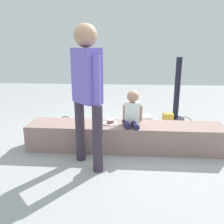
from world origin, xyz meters
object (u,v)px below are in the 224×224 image
(water_bottle_near_gift, at_px, (119,124))
(gift_bag, at_px, (168,121))
(cake_plate, at_px, (110,122))
(adult_standing, at_px, (87,85))
(water_bottle_far_side, at_px, (81,116))
(handbag_brown_canvas, at_px, (184,131))
(child_seated, at_px, (132,110))
(cake_box_white, at_px, (144,118))
(handbag_black_leather, at_px, (66,127))
(party_cup_red, at_px, (150,128))

(water_bottle_near_gift, bearing_deg, gift_bag, 6.54)
(cake_plate, bearing_deg, adult_standing, -112.69)
(gift_bag, xyz_separation_m, water_bottle_far_side, (-1.64, 0.30, -0.03))
(gift_bag, relative_size, handbag_brown_canvas, 0.82)
(adult_standing, relative_size, gift_bag, 5.35)
(child_seated, height_order, cake_box_white, child_seated)
(gift_bag, xyz_separation_m, handbag_black_leather, (-1.76, -0.40, -0.03))
(gift_bag, distance_m, cake_box_white, 0.57)
(water_bottle_far_side, distance_m, party_cup_red, 1.40)
(water_bottle_near_gift, bearing_deg, party_cup_red, -8.97)
(water_bottle_near_gift, height_order, handbag_brown_canvas, handbag_brown_canvas)
(water_bottle_far_side, distance_m, handbag_brown_canvas, 1.99)
(adult_standing, xyz_separation_m, water_bottle_near_gift, (0.31, 1.36, -0.92))
(child_seated, relative_size, gift_bag, 1.56)
(cake_box_white, bearing_deg, handbag_black_leather, -149.50)
(child_seated, distance_m, cake_box_white, 1.49)
(cake_box_white, xyz_separation_m, handbag_brown_canvas, (0.57, -0.94, 0.08))
(water_bottle_near_gift, xyz_separation_m, party_cup_red, (0.55, -0.09, -0.03))
(cake_plate, height_order, water_bottle_far_side, cake_plate)
(water_bottle_far_side, bearing_deg, party_cup_red, -20.28)
(handbag_black_leather, bearing_deg, cake_box_white, 30.50)
(child_seated, xyz_separation_m, adult_standing, (-0.53, -0.49, 0.42))
(party_cup_red, bearing_deg, child_seated, -112.77)
(adult_standing, distance_m, handbag_brown_canvas, 1.85)
(water_bottle_far_side, bearing_deg, cake_box_white, 4.71)
(gift_bag, height_order, handbag_brown_canvas, handbag_brown_canvas)
(water_bottle_far_side, height_order, cake_box_white, water_bottle_far_side)
(adult_standing, xyz_separation_m, cake_box_white, (0.78, 1.86, -0.95))
(water_bottle_far_side, bearing_deg, child_seated, -52.15)
(water_bottle_near_gift, relative_size, cake_box_white, 0.72)
(cake_box_white, bearing_deg, adult_standing, -112.71)
(cake_plate, relative_size, water_bottle_far_side, 0.95)
(gift_bag, bearing_deg, child_seated, -123.96)
(child_seated, xyz_separation_m, party_cup_red, (0.33, 0.78, -0.53))
(cake_plate, bearing_deg, handbag_black_leather, 146.24)
(cake_plate, relative_size, handbag_brown_canvas, 0.59)
(child_seated, distance_m, water_bottle_near_gift, 1.02)
(cake_plate, xyz_separation_m, water_bottle_far_side, (-0.68, 1.23, -0.28))
(gift_bag, distance_m, water_bottle_far_side, 1.66)
(child_seated, relative_size, handbag_brown_canvas, 1.27)
(adult_standing, height_order, cake_box_white, adult_standing)
(adult_standing, height_order, water_bottle_near_gift, adult_standing)
(gift_bag, height_order, party_cup_red, gift_bag)
(cake_plate, height_order, handbag_black_leather, cake_plate)
(handbag_brown_canvas, bearing_deg, adult_standing, -145.57)
(party_cup_red, bearing_deg, adult_standing, -123.79)
(child_seated, height_order, adult_standing, adult_standing)
(gift_bag, xyz_separation_m, handbag_brown_canvas, (0.17, -0.54, -0.00))
(child_seated, relative_size, adult_standing, 0.29)
(water_bottle_far_side, relative_size, cake_box_white, 0.88)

